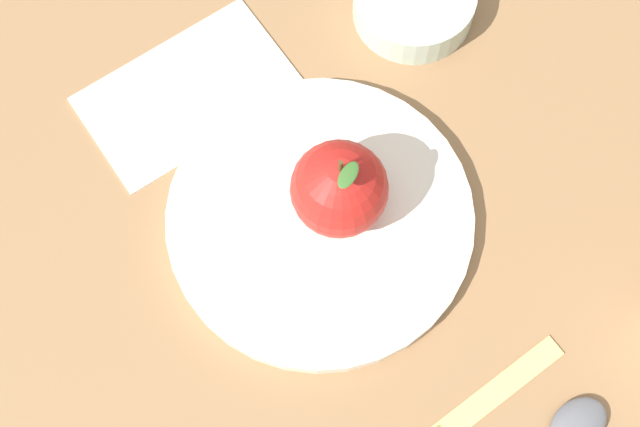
{
  "coord_description": "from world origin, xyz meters",
  "views": [
    {
      "loc": [
        0.15,
        -0.14,
        0.68
      ],
      "look_at": [
        -0.05,
        -0.01,
        0.02
      ],
      "focal_mm": 49.08,
      "sensor_mm": 36.0,
      "label": 1
    }
  ],
  "objects_px": {
    "dinner_plate": "(320,218)",
    "apple": "(339,189)",
    "linen_napkin": "(188,92)",
    "side_bowl": "(414,0)"
  },
  "relations": [
    {
      "from": "apple",
      "to": "linen_napkin",
      "type": "height_order",
      "value": "apple"
    },
    {
      "from": "dinner_plate",
      "to": "side_bowl",
      "type": "xyz_separation_m",
      "value": [
        -0.12,
        0.18,
        0.01
      ]
    },
    {
      "from": "dinner_plate",
      "to": "apple",
      "type": "xyz_separation_m",
      "value": [
        0.0,
        0.02,
        0.04
      ]
    },
    {
      "from": "dinner_plate",
      "to": "apple",
      "type": "bearing_deg",
      "value": 85.8
    },
    {
      "from": "dinner_plate",
      "to": "side_bowl",
      "type": "bearing_deg",
      "value": 124.9
    },
    {
      "from": "dinner_plate",
      "to": "linen_napkin",
      "type": "bearing_deg",
      "value": -168.45
    },
    {
      "from": "side_bowl",
      "to": "linen_napkin",
      "type": "relative_size",
      "value": 0.6
    },
    {
      "from": "side_bowl",
      "to": "dinner_plate",
      "type": "bearing_deg",
      "value": -55.1
    },
    {
      "from": "linen_napkin",
      "to": "side_bowl",
      "type": "bearing_deg",
      "value": 79.84
    },
    {
      "from": "dinner_plate",
      "to": "apple",
      "type": "height_order",
      "value": "apple"
    }
  ]
}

